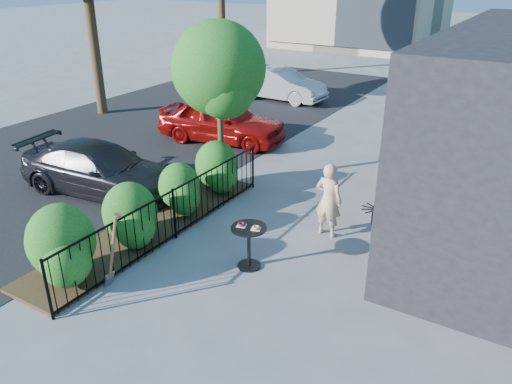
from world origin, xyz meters
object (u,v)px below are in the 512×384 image
Objects in this scene: cafe_table at (249,240)px; car_silver at (280,84)px; woman at (329,200)px; car_red at (222,120)px; car_darkgrey at (100,169)px; shovel at (112,254)px; patio_tree at (220,75)px.

car_silver reaches higher than cafe_table.
car_red is at bearing -32.72° from woman.
woman is 5.65m from car_darkgrey.
shovel is at bearing -132.06° from cafe_table.
car_red is (-4.54, 5.69, 0.12)m from cafe_table.
patio_tree is 2.52× the size of woman.
shovel is 8.02m from car_red.
woman is 0.38× the size of car_darkgrey.
woman is at bearing 68.56° from cafe_table.
woman is at bearing -17.30° from patio_tree.
shovel is 0.37× the size of car_darkgrey.
car_red is at bearing 125.00° from patio_tree.
woman reaches higher than car_red.
patio_tree is 3.98m from woman.
cafe_table is 2.38m from shovel.
car_red is (-5.26, 3.84, -0.10)m from woman.
shovel is (0.98, -4.64, -2.09)m from patio_tree.
car_silver is (-5.59, 11.37, 0.07)m from cafe_table.
car_darkgrey is (-2.28, -1.89, -2.17)m from patio_tree.
shovel reaches higher than car_silver.
patio_tree is at bearing -157.68° from car_silver.
car_red is at bearing -11.07° from car_darkgrey.
patio_tree is at bearing -57.66° from car_darkgrey.
car_red is at bearing -166.78° from car_silver.
car_red is (-2.95, 7.45, 0.01)m from shovel.
cafe_table is 7.28m from car_red.
car_red reaches higher than car_darkgrey.
cafe_table is 4.95m from car_darkgrey.
car_darkgrey is at bearing 168.46° from cafe_table.
car_darkgrey is (0.74, -10.38, -0.04)m from car_silver.
patio_tree is 9.26m from car_silver.
cafe_table is 0.22× the size of car_red.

